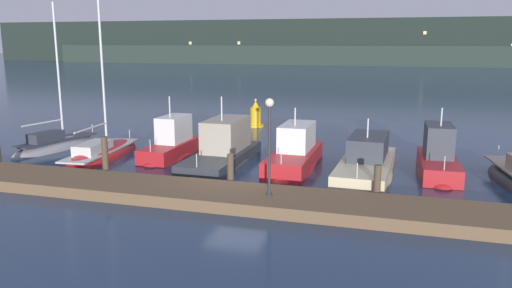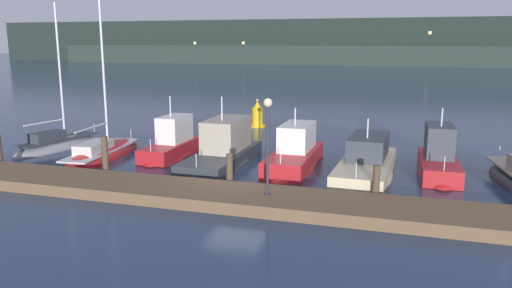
{
  "view_description": "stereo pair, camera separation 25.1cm",
  "coord_description": "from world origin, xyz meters",
  "px_view_note": "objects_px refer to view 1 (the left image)",
  "views": [
    {
      "loc": [
        6.72,
        -19.71,
        6.09
      ],
      "look_at": [
        0.0,
        3.02,
        1.2
      ],
      "focal_mm": 35.0,
      "sensor_mm": 36.0,
      "label": 1
    },
    {
      "loc": [
        6.96,
        -19.64,
        6.09
      ],
      "look_at": [
        0.0,
        3.02,
        1.2
      ],
      "focal_mm": 35.0,
      "sensor_mm": 36.0,
      "label": 2
    }
  ],
  "objects_px": {
    "motorboat_berth_7": "(438,165)",
    "dock_lamppost": "(269,130)",
    "motorboat_berth_3": "(171,149)",
    "sailboat_berth_2": "(102,157)",
    "sailboat_berth_1": "(57,147)",
    "motorboat_berth_5": "(294,161)",
    "channel_buoy": "(256,116)",
    "motorboat_berth_6": "(366,170)",
    "motorboat_berth_4": "(222,156)"
  },
  "relations": [
    {
      "from": "motorboat_berth_7",
      "to": "dock_lamppost",
      "type": "bearing_deg",
      "value": -132.88
    },
    {
      "from": "dock_lamppost",
      "to": "motorboat_berth_3",
      "type": "bearing_deg",
      "value": 137.93
    },
    {
      "from": "sailboat_berth_2",
      "to": "motorboat_berth_3",
      "type": "height_order",
      "value": "sailboat_berth_2"
    },
    {
      "from": "sailboat_berth_1",
      "to": "motorboat_berth_3",
      "type": "bearing_deg",
      "value": 1.16
    },
    {
      "from": "motorboat_berth_5",
      "to": "channel_buoy",
      "type": "relative_size",
      "value": 3.1
    },
    {
      "from": "motorboat_berth_5",
      "to": "motorboat_berth_7",
      "type": "distance_m",
      "value": 6.73
    },
    {
      "from": "motorboat_berth_3",
      "to": "sailboat_berth_2",
      "type": "bearing_deg",
      "value": -156.8
    },
    {
      "from": "sailboat_berth_2",
      "to": "motorboat_berth_7",
      "type": "relative_size",
      "value": 1.71
    },
    {
      "from": "sailboat_berth_2",
      "to": "motorboat_berth_7",
      "type": "bearing_deg",
      "value": 6.08
    },
    {
      "from": "channel_buoy",
      "to": "motorboat_berth_7",
      "type": "bearing_deg",
      "value": -40.53
    },
    {
      "from": "motorboat_berth_5",
      "to": "motorboat_berth_7",
      "type": "xyz_separation_m",
      "value": [
        6.67,
        0.87,
        0.08
      ]
    },
    {
      "from": "sailboat_berth_2",
      "to": "motorboat_berth_5",
      "type": "xyz_separation_m",
      "value": [
        10.2,
        0.93,
        0.26
      ]
    },
    {
      "from": "motorboat_berth_5",
      "to": "motorboat_berth_7",
      "type": "relative_size",
      "value": 1.11
    },
    {
      "from": "dock_lamppost",
      "to": "channel_buoy",
      "type": "bearing_deg",
      "value": 108.13
    },
    {
      "from": "sailboat_berth_2",
      "to": "dock_lamppost",
      "type": "height_order",
      "value": "sailboat_berth_2"
    },
    {
      "from": "motorboat_berth_5",
      "to": "motorboat_berth_6",
      "type": "height_order",
      "value": "motorboat_berth_5"
    },
    {
      "from": "sailboat_berth_2",
      "to": "motorboat_berth_6",
      "type": "relative_size",
      "value": 1.3
    },
    {
      "from": "motorboat_berth_3",
      "to": "motorboat_berth_6",
      "type": "bearing_deg",
      "value": -6.03
    },
    {
      "from": "sailboat_berth_2",
      "to": "motorboat_berth_7",
      "type": "height_order",
      "value": "sailboat_berth_2"
    },
    {
      "from": "channel_buoy",
      "to": "dock_lamppost",
      "type": "xyz_separation_m",
      "value": [
        5.58,
        -17.03,
        2.15
      ]
    },
    {
      "from": "motorboat_berth_3",
      "to": "motorboat_berth_5",
      "type": "xyz_separation_m",
      "value": [
        6.85,
        -0.51,
        -0.06
      ]
    },
    {
      "from": "motorboat_berth_5",
      "to": "motorboat_berth_6",
      "type": "bearing_deg",
      "value": -9.57
    },
    {
      "from": "sailboat_berth_2",
      "to": "motorboat_berth_4",
      "type": "xyz_separation_m",
      "value": [
        6.52,
        0.77,
        0.31
      ]
    },
    {
      "from": "motorboat_berth_6",
      "to": "motorboat_berth_7",
      "type": "bearing_deg",
      "value": 24.46
    },
    {
      "from": "motorboat_berth_3",
      "to": "channel_buoy",
      "type": "distance_m",
      "value": 10.68
    },
    {
      "from": "motorboat_berth_7",
      "to": "motorboat_berth_5",
      "type": "bearing_deg",
      "value": -172.59
    },
    {
      "from": "sailboat_berth_2",
      "to": "motorboat_berth_7",
      "type": "distance_m",
      "value": 16.97
    },
    {
      "from": "motorboat_berth_3",
      "to": "motorboat_berth_7",
      "type": "distance_m",
      "value": 13.53
    },
    {
      "from": "motorboat_berth_3",
      "to": "motorboat_berth_4",
      "type": "bearing_deg",
      "value": -11.76
    },
    {
      "from": "dock_lamppost",
      "to": "motorboat_berth_7",
      "type": "bearing_deg",
      "value": 47.12
    },
    {
      "from": "sailboat_berth_2",
      "to": "motorboat_berth_6",
      "type": "height_order",
      "value": "sailboat_berth_2"
    },
    {
      "from": "sailboat_berth_2",
      "to": "motorboat_berth_6",
      "type": "bearing_deg",
      "value": 1.43
    },
    {
      "from": "motorboat_berth_5",
      "to": "channel_buoy",
      "type": "distance_m",
      "value": 12.25
    },
    {
      "from": "motorboat_berth_5",
      "to": "motorboat_berth_6",
      "type": "distance_m",
      "value": 3.53
    },
    {
      "from": "dock_lamppost",
      "to": "sailboat_berth_1",
      "type": "bearing_deg",
      "value": 156.18
    },
    {
      "from": "motorboat_berth_3",
      "to": "motorboat_berth_4",
      "type": "height_order",
      "value": "motorboat_berth_4"
    },
    {
      "from": "motorboat_berth_4",
      "to": "dock_lamppost",
      "type": "bearing_deg",
      "value": -55.48
    },
    {
      "from": "motorboat_berth_6",
      "to": "motorboat_berth_7",
      "type": "relative_size",
      "value": 1.32
    },
    {
      "from": "dock_lamppost",
      "to": "motorboat_berth_5",
      "type": "bearing_deg",
      "value": 93.08
    },
    {
      "from": "channel_buoy",
      "to": "motorboat_berth_5",
      "type": "bearing_deg",
      "value": -64.59
    },
    {
      "from": "motorboat_berth_3",
      "to": "motorboat_berth_6",
      "type": "xyz_separation_m",
      "value": [
        10.33,
        -1.09,
        -0.13
      ]
    },
    {
      "from": "motorboat_berth_7",
      "to": "channel_buoy",
      "type": "distance_m",
      "value": 15.69
    },
    {
      "from": "sailboat_berth_1",
      "to": "motorboat_berth_6",
      "type": "height_order",
      "value": "sailboat_berth_1"
    },
    {
      "from": "sailboat_berth_1",
      "to": "motorboat_berth_3",
      "type": "distance_m",
      "value": 7.17
    },
    {
      "from": "motorboat_berth_3",
      "to": "motorboat_berth_5",
      "type": "height_order",
      "value": "motorboat_berth_3"
    },
    {
      "from": "sailboat_berth_2",
      "to": "channel_buoy",
      "type": "relative_size",
      "value": 4.78
    },
    {
      "from": "motorboat_berth_3",
      "to": "motorboat_berth_5",
      "type": "distance_m",
      "value": 6.87
    },
    {
      "from": "motorboat_berth_4",
      "to": "channel_buoy",
      "type": "bearing_deg",
      "value": 98.0
    },
    {
      "from": "sailboat_berth_2",
      "to": "channel_buoy",
      "type": "height_order",
      "value": "sailboat_berth_2"
    },
    {
      "from": "sailboat_berth_1",
      "to": "motorboat_berth_4",
      "type": "height_order",
      "value": "sailboat_berth_1"
    }
  ]
}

